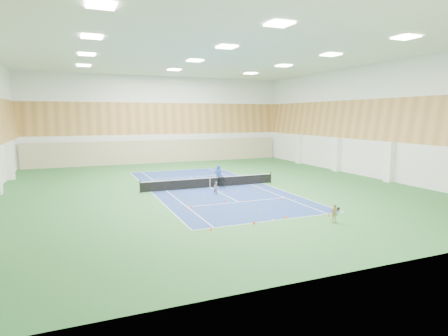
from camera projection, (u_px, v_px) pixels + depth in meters
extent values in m
plane|color=#2A642F|center=(210.00, 188.00, 34.60)|extent=(40.00, 40.00, 0.00)
cube|color=navy|center=(210.00, 187.00, 34.60)|extent=(10.97, 23.77, 0.01)
cube|color=#C6B793|center=(161.00, 151.00, 52.47)|extent=(35.40, 0.16, 3.20)
imported|color=navy|center=(218.00, 175.00, 35.42)|extent=(0.80, 0.60, 1.96)
imported|color=gray|center=(216.00, 188.00, 31.51)|extent=(0.56, 0.45, 1.10)
imported|color=tan|center=(334.00, 213.00, 23.21)|extent=(0.75, 0.47, 1.18)
cone|color=#EB470C|center=(191.00, 207.00, 26.90)|extent=(0.18, 0.18, 0.19)
cone|color=#FF480D|center=(225.00, 201.00, 28.63)|extent=(0.19, 0.19, 0.20)
cone|color=#EC430C|center=(247.00, 200.00, 29.05)|extent=(0.18, 0.18, 0.19)
cone|color=#E45F0C|center=(281.00, 199.00, 29.47)|extent=(0.19, 0.19, 0.20)
cone|color=#FF5E0D|center=(211.00, 229.00, 21.61)|extent=(0.18, 0.18, 0.20)
cone|color=#E93C0C|center=(254.00, 223.00, 22.92)|extent=(0.19, 0.19, 0.20)
cone|color=orange|center=(287.00, 217.00, 24.20)|extent=(0.22, 0.22, 0.24)
cone|color=#FB460D|center=(329.00, 215.00, 24.68)|extent=(0.17, 0.17, 0.19)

